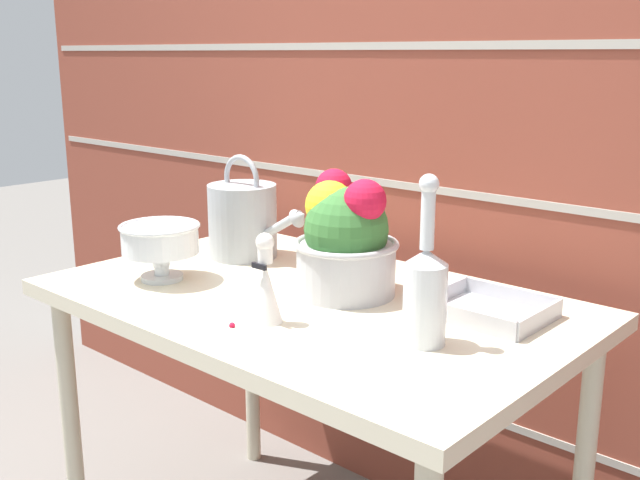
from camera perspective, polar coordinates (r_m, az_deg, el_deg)
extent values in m
cube|color=brown|center=(1.98, 8.99, 9.19)|extent=(3.60, 0.08, 2.20)
cube|color=#A8A399|center=(2.14, 7.58, -11.55)|extent=(3.53, 0.00, 0.02)
cube|color=#A8A399|center=(1.96, 8.12, 3.89)|extent=(3.53, 0.00, 0.02)
cube|color=#A8A399|center=(1.93, 8.50, 14.44)|extent=(3.53, 0.00, 0.02)
cube|color=beige|center=(1.67, -0.85, -4.83)|extent=(1.18, 0.74, 0.04)
cylinder|color=beige|center=(2.03, -18.43, -13.38)|extent=(0.04, 0.04, 0.70)
cylinder|color=beige|center=(2.35, -5.23, -8.74)|extent=(0.04, 0.04, 0.70)
cylinder|color=#9EA3A8|center=(1.97, -5.93, 1.47)|extent=(0.18, 0.18, 0.19)
cylinder|color=#9EA3A8|center=(1.86, -2.99, 1.12)|extent=(0.14, 0.02, 0.09)
cone|color=#9EA3A8|center=(1.81, -1.49, 1.82)|extent=(0.05, 0.05, 0.06)
torus|color=#9EA3A8|center=(1.95, -6.01, 4.63)|extent=(0.13, 0.01, 0.13)
cylinder|color=silver|center=(1.81, -11.94, -2.78)|extent=(0.10, 0.10, 0.01)
cylinder|color=silver|center=(1.81, -11.99, -1.79)|extent=(0.03, 0.03, 0.05)
sphere|color=silver|center=(1.80, -12.00, -1.70)|extent=(0.04, 0.04, 0.04)
cylinder|color=silver|center=(1.79, -12.09, 0.04)|extent=(0.18, 0.18, 0.06)
torus|color=silver|center=(1.78, -12.14, 1.05)|extent=(0.19, 0.19, 0.01)
cylinder|color=#ADADB2|center=(1.66, 1.99, -2.22)|extent=(0.22, 0.22, 0.12)
torus|color=#ADADB2|center=(1.64, 2.01, -0.29)|extent=(0.23, 0.23, 0.01)
sphere|color=#387033|center=(1.64, 2.02, 0.83)|extent=(0.19, 0.19, 0.19)
sphere|color=yellow|center=(1.64, 0.76, 2.65)|extent=(0.11, 0.11, 0.11)
sphere|color=red|center=(1.68, 1.06, 4.05)|extent=(0.08, 0.08, 0.08)
sphere|color=red|center=(1.58, 3.44, 3.01)|extent=(0.09, 0.09, 0.09)
cylinder|color=silver|center=(1.39, 7.98, -4.88)|extent=(0.08, 0.08, 0.15)
cone|color=silver|center=(1.36, 8.11, -1.28)|extent=(0.08, 0.08, 0.03)
cylinder|color=silver|center=(1.34, 8.21, 1.50)|extent=(0.03, 0.03, 0.11)
sphere|color=silver|center=(1.33, 8.31, 4.25)|extent=(0.04, 0.04, 0.04)
cone|color=white|center=(1.49, -4.15, -4.02)|extent=(0.07, 0.07, 0.12)
cylinder|color=white|center=(1.47, -4.21, -0.96)|extent=(0.03, 0.03, 0.04)
sphere|color=white|center=(1.46, -4.22, -0.16)|extent=(0.04, 0.04, 0.04)
cube|color=black|center=(1.46, -4.66, -2.01)|extent=(0.04, 0.01, 0.01)
cube|color=#B7B7BC|center=(1.57, 12.73, -5.54)|extent=(0.22, 0.19, 0.01)
cube|color=#B7B7BC|center=(1.49, 10.98, -5.90)|extent=(0.22, 0.01, 0.04)
cube|color=#B7B7BC|center=(1.65, 14.36, -4.16)|extent=(0.22, 0.01, 0.04)
cube|color=#B7B7BC|center=(1.62, 9.33, -4.18)|extent=(0.01, 0.19, 0.04)
cube|color=#B7B7BC|center=(1.52, 16.42, -5.83)|extent=(0.01, 0.19, 0.04)
sphere|color=red|center=(1.48, -6.71, -6.47)|extent=(0.01, 0.01, 0.01)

